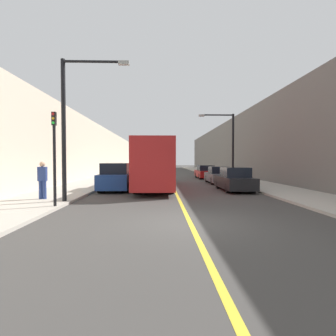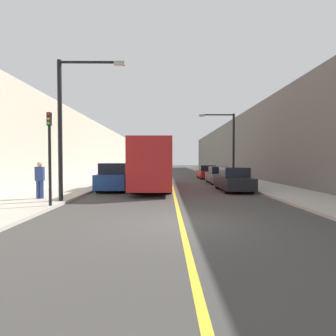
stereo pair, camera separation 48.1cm
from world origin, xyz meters
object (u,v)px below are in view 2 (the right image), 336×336
Objects in this scene: traffic_light at (50,155)px; pedestrian at (40,179)px; parked_suv_left at (116,178)px; bus at (154,164)px; car_right_mid at (219,176)px; street_lamp_right at (229,141)px; car_right_near at (233,180)px; car_right_far at (207,172)px; street_lamp_left at (67,118)px.

pedestrian is at bearing 124.62° from traffic_light.
bus is at bearing 31.04° from parked_suv_left.
car_right_mid is at bearing 32.40° from bus.
street_lamp_right is at bearing 30.15° from parked_suv_left.
bus is 2.58× the size of car_right_near.
bus is 11.38m from car_right_far.
traffic_light reaches higher than pedestrian.
street_lamp_right is (1.00, -6.22, 3.03)m from car_right_far.
bus is 2.46× the size of parked_suv_left.
bus is 1.90× the size of street_lamp_right.
car_right_mid is at bearing 31.98° from parked_suv_left.
street_lamp_right is at bearing 12.44° from car_right_mid.
bus is 2.43× the size of car_right_far.
car_right_near reaches higher than car_right_mid.
street_lamp_left is at bearing -118.56° from car_right_far.
street_lamp_right reaches higher than car_right_far.
car_right_far is at bearing 99.17° from street_lamp_right.
bus is 9.24m from traffic_light.
street_lamp_right is at bearing 29.80° from bus.
bus reaches higher than pedestrian.
car_right_near is 0.74× the size of street_lamp_right.
car_right_near reaches higher than car_right_far.
car_right_near is (5.36, -1.98, -1.09)m from bus.
car_right_far is 19.50m from pedestrian.
street_lamp_right is (9.00, 5.23, 2.84)m from parked_suv_left.
street_lamp_left is (-3.74, -6.98, 2.21)m from bus.
street_lamp_left reaches higher than car_right_mid.
traffic_light is at bearing -117.35° from car_right_far.
parked_suv_left is 5.54m from pedestrian.
car_right_mid is at bearing 51.26° from traffic_light.
street_lamp_right reaches higher than car_right_near.
pedestrian is (-10.90, -9.76, 0.41)m from car_right_mid.
street_lamp_left reaches higher than parked_suv_left.
car_right_mid is (8.03, 5.01, -0.18)m from parked_suv_left.
street_lamp_left is at bearing -23.10° from pedestrian.
street_lamp_right is 16.00m from traffic_light.
car_right_mid is at bearing 41.83° from pedestrian.
car_right_mid is 1.08× the size of traffic_light.
car_right_near is 11.91m from car_right_far.
traffic_light is (-3.98, -8.33, 0.47)m from bus.
car_right_near is 5.47m from car_right_mid.
pedestrian reaches higher than car_right_far.
car_right_mid is 0.90× the size of car_right_far.
parked_suv_left reaches higher than car_right_mid.
car_right_far is (-0.04, 6.44, -0.00)m from car_right_mid.
car_right_far is at bearing 56.14° from pedestrian.
bus reaches higher than car_right_far.
bus is 8.22m from street_lamp_left.
street_lamp_left is 1.10× the size of street_lamp_right.
bus is at bearing -147.60° from car_right_mid.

